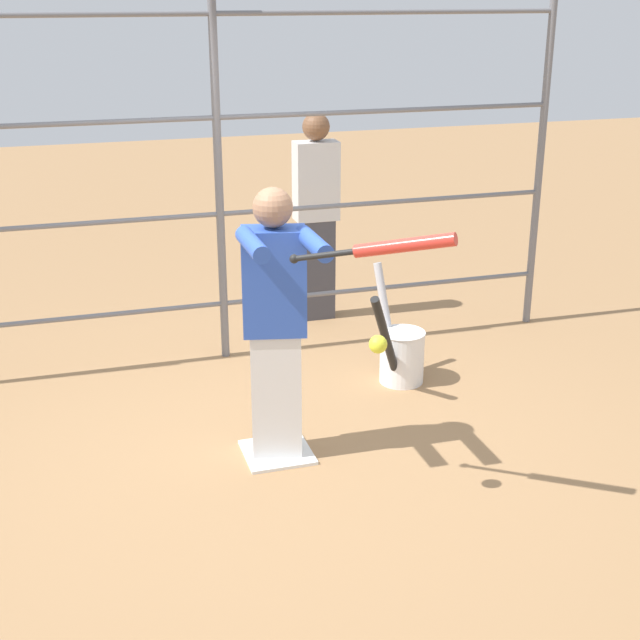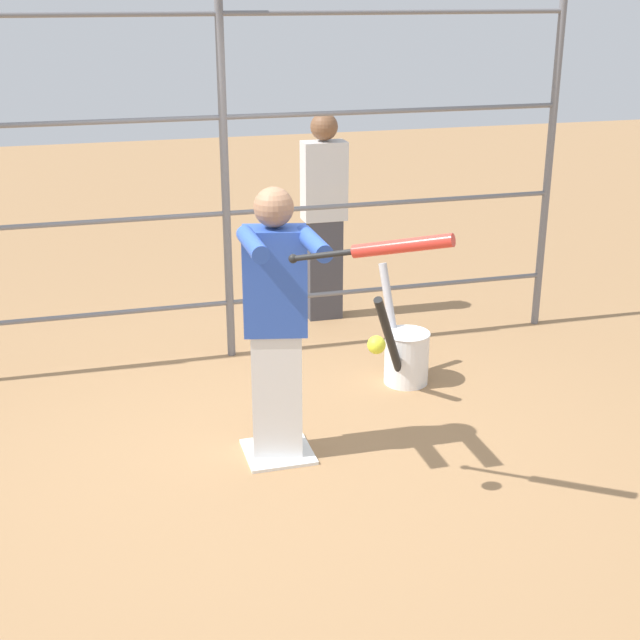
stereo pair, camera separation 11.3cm
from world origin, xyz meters
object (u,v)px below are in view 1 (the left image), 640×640
Objects in this scene: baseball_bat_swinging at (390,247)px; bystander_behind_fence at (316,215)px; softball_in_flight at (378,344)px; batter at (275,318)px; bat_bucket at (400,353)px.

baseball_bat_swinging is 0.40× the size of bystander_behind_fence.
softball_in_flight is (0.01, -0.09, -0.54)m from baseball_bat_swinging.
softball_in_flight is 0.06× the size of bystander_behind_fence.
softball_in_flight is (-0.38, 0.66, 0.05)m from batter.
batter is 2.41m from bystander_behind_fence.
bystander_behind_fence is (0.18, -1.45, 0.67)m from bat_bucket.
baseball_bat_swinging is 0.83× the size of bat_bucket.
batter reaches higher than baseball_bat_swinging.
softball_in_flight is 2.94m from bystander_behind_fence.
bat_bucket is 0.48× the size of bystander_behind_fence.
baseball_bat_swinging is at bearing 65.37° from bat_bucket.
bat_bucket is at bearing -114.63° from baseball_bat_swinging.
baseball_bat_swinging is at bearing 117.41° from batter.
batter is at bearing 35.62° from bat_bucket.
batter is 1.97× the size of bat_bucket.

